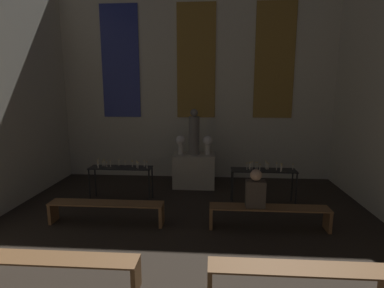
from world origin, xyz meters
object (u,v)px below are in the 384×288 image
(statue, at_px, (194,134))
(candle_rack_right, at_px, (263,174))
(flower_vase_left, at_px, (181,142))
(pew_back_left, at_px, (106,208))
(pew_back_right, at_px, (269,212))
(flower_vase_right, at_px, (208,143))
(pew_third_right, at_px, (297,275))
(altar, at_px, (194,170))
(candle_rack_left, at_px, (121,171))
(pew_third_left, at_px, (54,265))
(person_seated, at_px, (255,190))

(statue, xyz_separation_m, candle_rack_right, (1.68, -1.14, -0.76))
(flower_vase_left, relative_size, pew_back_left, 0.23)
(flower_vase_left, bearing_deg, candle_rack_right, -29.19)
(pew_back_right, bearing_deg, pew_back_left, 180.00)
(flower_vase_right, relative_size, pew_back_left, 0.23)
(pew_back_right, bearing_deg, flower_vase_left, 128.46)
(candle_rack_right, relative_size, pew_third_right, 0.66)
(flower_vase_right, relative_size, pew_third_right, 0.23)
(candle_rack_right, relative_size, pew_back_right, 0.66)
(flower_vase_left, bearing_deg, pew_back_left, -116.42)
(altar, relative_size, pew_third_right, 0.50)
(flower_vase_right, xyz_separation_m, pew_third_right, (1.22, -4.42, -0.90))
(flower_vase_right, distance_m, pew_back_right, 2.88)
(altar, height_order, pew_back_left, altar)
(candle_rack_right, bearing_deg, flower_vase_right, 139.03)
(candle_rack_right, bearing_deg, statue, 145.79)
(flower_vase_left, relative_size, pew_third_right, 0.23)
(candle_rack_left, xyz_separation_m, candle_rack_right, (3.36, -0.00, 0.00))
(pew_third_left, relative_size, pew_third_right, 1.00)
(pew_third_right, distance_m, pew_back_right, 1.97)
(statue, height_order, flower_vase_right, statue)
(candle_rack_left, height_order, candle_rack_right, candle_rack_right)
(candle_rack_right, relative_size, pew_back_left, 0.66)
(flower_vase_left, xyz_separation_m, person_seated, (1.68, -2.45, -0.46))
(pew_back_left, bearing_deg, flower_vase_left, 63.58)
(pew_third_right, relative_size, pew_back_right, 1.00)
(pew_back_left, distance_m, person_seated, 2.93)
(candle_rack_right, distance_m, pew_third_right, 3.30)
(candle_rack_left, bearing_deg, statue, 34.14)
(candle_rack_left, height_order, pew_back_left, candle_rack_left)
(statue, height_order, pew_back_right, statue)
(flower_vase_right, height_order, pew_back_left, flower_vase_right)
(pew_third_left, xyz_separation_m, person_seated, (2.89, 1.97, 0.43))
(flower_vase_left, bearing_deg, candle_rack_left, -139.11)
(flower_vase_right, bearing_deg, person_seated, -68.82)
(statue, relative_size, pew_back_right, 0.54)
(pew_third_right, height_order, pew_back_left, same)
(candle_rack_right, bearing_deg, flower_vase_left, 150.81)
(flower_vase_left, height_order, flower_vase_right, same)
(flower_vase_right, relative_size, candle_rack_left, 0.34)
(flower_vase_left, xyz_separation_m, candle_rack_left, (-1.31, -1.14, -0.52))
(flower_vase_right, distance_m, pew_third_right, 4.67)
(statue, bearing_deg, person_seated, -61.80)
(pew_third_left, height_order, pew_third_right, same)
(statue, height_order, flower_vase_left, statue)
(flower_vase_left, bearing_deg, pew_third_right, -66.23)
(statue, height_order, candle_rack_right, statue)
(statue, relative_size, flower_vase_right, 2.40)
(altar, relative_size, candle_rack_left, 0.76)
(flower_vase_right, distance_m, person_seated, 2.67)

